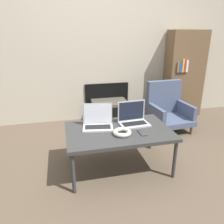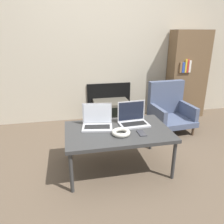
{
  "view_description": "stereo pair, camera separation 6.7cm",
  "coord_description": "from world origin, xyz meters",
  "px_view_note": "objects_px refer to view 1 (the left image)",
  "views": [
    {
      "loc": [
        -0.55,
        -1.85,
        1.42
      ],
      "look_at": [
        0.0,
        0.47,
        0.55
      ],
      "focal_mm": 35.0,
      "sensor_mm": 36.0,
      "label": 1
    },
    {
      "loc": [
        -0.48,
        -1.87,
        1.42
      ],
      "look_at": [
        0.0,
        0.47,
        0.55
      ],
      "focal_mm": 35.0,
      "sensor_mm": 36.0,
      "label": 2
    }
  ],
  "objects_px": {
    "tv": "(110,112)",
    "armchair": "(167,108)",
    "laptop_right": "(133,119)",
    "phone": "(142,133)",
    "laptop_left": "(98,122)",
    "headphones": "(122,132)"
  },
  "relations": [
    {
      "from": "laptop_left",
      "to": "laptop_right",
      "type": "xyz_separation_m",
      "value": [
        0.4,
        0.0,
        0.0
      ]
    },
    {
      "from": "laptop_right",
      "to": "phone",
      "type": "distance_m",
      "value": 0.27
    },
    {
      "from": "laptop_right",
      "to": "armchair",
      "type": "height_order",
      "value": "armchair"
    },
    {
      "from": "phone",
      "to": "headphones",
      "type": "bearing_deg",
      "value": 173.83
    },
    {
      "from": "phone",
      "to": "tv",
      "type": "xyz_separation_m",
      "value": [
        -0.02,
        1.43,
        -0.28
      ]
    },
    {
      "from": "laptop_right",
      "to": "tv",
      "type": "relative_size",
      "value": 0.58
    },
    {
      "from": "phone",
      "to": "armchair",
      "type": "relative_size",
      "value": 0.19
    },
    {
      "from": "headphones",
      "to": "laptop_left",
      "type": "bearing_deg",
      "value": 130.69
    },
    {
      "from": "phone",
      "to": "tv",
      "type": "distance_m",
      "value": 1.46
    },
    {
      "from": "laptop_right",
      "to": "tv",
      "type": "distance_m",
      "value": 1.22
    },
    {
      "from": "phone",
      "to": "tv",
      "type": "bearing_deg",
      "value": 90.68
    },
    {
      "from": "laptop_left",
      "to": "phone",
      "type": "height_order",
      "value": "laptop_left"
    },
    {
      "from": "laptop_left",
      "to": "tv",
      "type": "distance_m",
      "value": 1.28
    },
    {
      "from": "headphones",
      "to": "tv",
      "type": "height_order",
      "value": "headphones"
    },
    {
      "from": "armchair",
      "to": "laptop_right",
      "type": "bearing_deg",
      "value": -141.6
    },
    {
      "from": "laptop_right",
      "to": "armchair",
      "type": "xyz_separation_m",
      "value": [
        0.82,
        0.76,
        -0.2
      ]
    },
    {
      "from": "laptop_right",
      "to": "headphones",
      "type": "bearing_deg",
      "value": -132.97
    },
    {
      "from": "laptop_left",
      "to": "laptop_right",
      "type": "bearing_deg",
      "value": 9.24
    },
    {
      "from": "tv",
      "to": "laptop_left",
      "type": "bearing_deg",
      "value": -108.76
    },
    {
      "from": "tv",
      "to": "armchair",
      "type": "distance_m",
      "value": 0.93
    },
    {
      "from": "headphones",
      "to": "phone",
      "type": "xyz_separation_m",
      "value": [
        0.21,
        -0.02,
        -0.02
      ]
    },
    {
      "from": "tv",
      "to": "armchair",
      "type": "height_order",
      "value": "armchair"
    }
  ]
}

